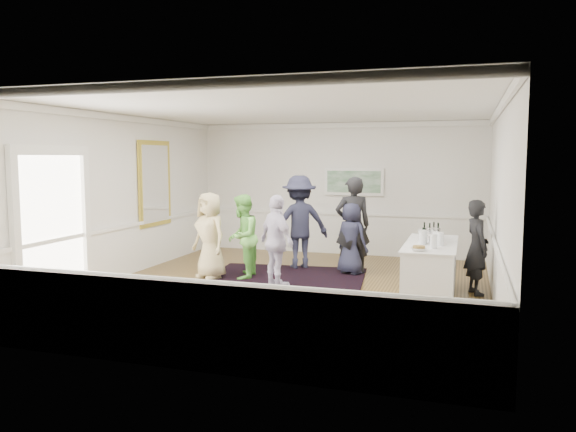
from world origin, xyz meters
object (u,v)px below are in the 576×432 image
(serving_table, at_px, (430,269))
(ice_bucket, at_px, (433,235))
(guest_navy, at_px, (351,238))
(bartender, at_px, (477,247))
(nut_bowl, at_px, (419,248))
(guest_tan, at_px, (210,236))
(guest_dark_b, at_px, (353,225))
(guest_lilac, at_px, (277,242))
(guest_green, at_px, (242,237))
(guest_dark_a, at_px, (299,222))

(serving_table, distance_m, ice_bucket, 0.58)
(guest_navy, bearing_deg, ice_bucket, 169.98)
(bartender, distance_m, guest_navy, 2.60)
(guest_navy, height_order, nut_bowl, guest_navy)
(bartender, bearing_deg, nut_bowl, 123.19)
(bartender, xyz_separation_m, guest_navy, (-2.40, 1.00, -0.09))
(guest_navy, bearing_deg, nut_bowl, 150.30)
(bartender, xyz_separation_m, guest_tan, (-4.95, -0.24, 0.02))
(guest_dark_b, bearing_deg, nut_bowl, 99.38)
(guest_lilac, bearing_deg, bartender, -129.99)
(ice_bucket, bearing_deg, guest_green, 177.29)
(bartender, relative_size, nut_bowl, 6.61)
(guest_tan, xyz_separation_m, guest_dark_b, (2.57, 1.31, 0.15))
(guest_tan, distance_m, guest_dark_a, 2.05)
(serving_table, bearing_deg, guest_dark_a, 150.39)
(bartender, bearing_deg, serving_table, 93.42)
(bartender, height_order, guest_tan, guest_tan)
(guest_green, bearing_deg, guest_dark_b, 111.18)
(guest_dark_b, xyz_separation_m, nut_bowl, (1.50, -2.29, -0.04))
(guest_tan, relative_size, nut_bowl, 6.79)
(guest_dark_a, bearing_deg, guest_green, 27.73)
(serving_table, bearing_deg, guest_green, 175.27)
(guest_green, height_order, nut_bowl, guest_green)
(bartender, height_order, guest_dark_b, guest_dark_b)
(guest_lilac, distance_m, ice_bucket, 2.75)
(ice_bucket, bearing_deg, guest_navy, 144.07)
(bartender, xyz_separation_m, guest_lilac, (-3.44, -0.61, 0.03))
(guest_lilac, distance_m, guest_dark_a, 1.89)
(guest_tan, bearing_deg, bartender, 29.55)
(bartender, relative_size, guest_green, 1.00)
(ice_bucket, bearing_deg, guest_dark_a, 152.51)
(guest_navy, bearing_deg, guest_dark_a, 12.92)
(guest_tan, height_order, ice_bucket, guest_tan)
(guest_green, height_order, ice_bucket, guest_green)
(serving_table, xyz_separation_m, guest_lilac, (-2.69, -0.27, 0.39))
(serving_table, bearing_deg, guest_lilac, -174.31)
(serving_table, distance_m, guest_green, 3.63)
(bartender, height_order, guest_green, guest_green)
(guest_lilac, xyz_separation_m, nut_bowl, (2.56, -0.61, 0.10))
(guest_lilac, bearing_deg, guest_green, 8.02)
(guest_green, distance_m, guest_dark_a, 1.53)
(bartender, height_order, guest_dark_a, guest_dark_a)
(bartender, height_order, guest_navy, bartender)
(serving_table, bearing_deg, ice_bucket, 82.31)
(ice_bucket, bearing_deg, bartender, 16.13)
(guest_tan, height_order, guest_navy, guest_tan)
(guest_navy, height_order, ice_bucket, guest_navy)
(bartender, bearing_deg, guest_dark_b, 44.90)
(guest_dark_b, distance_m, nut_bowl, 2.74)
(guest_green, relative_size, guest_dark_a, 0.83)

